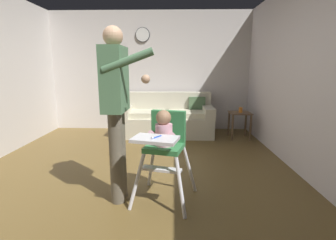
{
  "coord_description": "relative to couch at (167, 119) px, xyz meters",
  "views": [
    {
      "loc": [
        0.53,
        -2.64,
        1.37
      ],
      "look_at": [
        0.46,
        0.08,
        0.81
      ],
      "focal_mm": 26.99,
      "sensor_mm": 36.0,
      "label": 1
    }
  ],
  "objects": [
    {
      "name": "toy_ball",
      "position": [
        -0.76,
        -1.35,
        -0.25
      ],
      "size": [
        0.17,
        0.17,
        0.17
      ],
      "primitive_type": "sphere",
      "color": "gold",
      "rests_on": "ground"
    },
    {
      "name": "wall_clock",
      "position": [
        -0.54,
        0.48,
        1.73
      ],
      "size": [
        0.31,
        0.04,
        0.31
      ],
      "color": "white"
    },
    {
      "name": "sippy_cup",
      "position": [
        1.43,
        -0.29,
        0.24
      ],
      "size": [
        0.07,
        0.07,
        0.1
      ],
      "primitive_type": "cylinder",
      "color": "orange",
      "rests_on": "side_table"
    },
    {
      "name": "wall_far",
      "position": [
        -0.39,
        0.52,
        0.95
      ],
      "size": [
        5.12,
        0.06,
        2.56
      ],
      "primitive_type": "cube",
      "color": "silver",
      "rests_on": "ground"
    },
    {
      "name": "wall_right",
      "position": [
        1.8,
        -2.2,
        0.95
      ],
      "size": [
        0.06,
        6.59,
        2.56
      ],
      "primitive_type": "cube",
      "color": "silver",
      "rests_on": "ground"
    },
    {
      "name": "couch",
      "position": [
        0.0,
        0.0,
        0.0
      ],
      "size": [
        1.87,
        0.86,
        0.86
      ],
      "rotation": [
        0.0,
        0.0,
        -1.57
      ],
      "color": "beige",
      "rests_on": "ground"
    },
    {
      "name": "high_chair",
      "position": [
        0.04,
        -2.7,
        0.34
      ],
      "size": [
        0.73,
        0.82,
        0.97
      ],
      "rotation": [
        0.0,
        0.0,
        -1.82
      ],
      "color": "white",
      "rests_on": "ground"
    },
    {
      "name": "side_table",
      "position": [
        1.42,
        -0.29,
        0.05
      ],
      "size": [
        0.4,
        0.4,
        0.52
      ],
      "color": "brown",
      "rests_on": "ground"
    },
    {
      "name": "adult_standing",
      "position": [
        -0.43,
        -2.68,
        0.67
      ],
      "size": [
        0.51,
        0.5,
        1.76
      ],
      "rotation": [
        0.0,
        0.0,
        -0.02
      ],
      "color": "#615A4B",
      "rests_on": "ground"
    },
    {
      "name": "ground",
      "position": [
        -0.39,
        -2.5,
        -0.38
      ],
      "size": [
        5.92,
        7.59,
        0.1
      ],
      "primitive_type": "cube",
      "color": "brown"
    }
  ]
}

